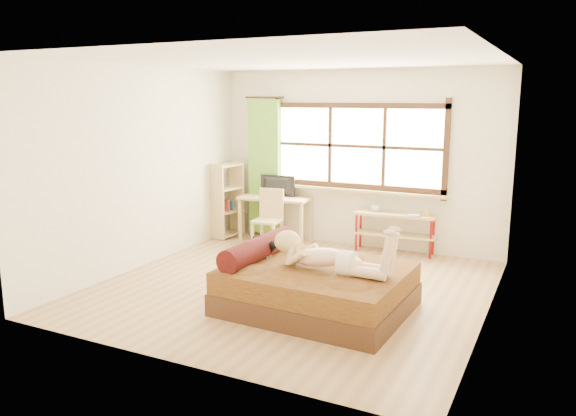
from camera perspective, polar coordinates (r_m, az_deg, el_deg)
The scene contains 18 objects.
floor at distance 6.93m, azimuth 0.44°, elevation -8.03°, with size 4.50×4.50×0.00m, color #9E754C.
ceiling at distance 6.56m, azimuth 0.48°, elevation 14.84°, with size 4.50×4.50×0.00m, color white.
wall_back at distance 8.68m, azimuth 7.01°, elevation 4.94°, with size 4.50×4.50×0.00m, color silver.
wall_front at distance 4.72m, azimuth -11.59°, elevation -0.42°, with size 4.50×4.50×0.00m, color silver.
wall_left at distance 7.86m, azimuth -14.50°, elevation 4.02°, with size 4.50×4.50×0.00m, color silver.
wall_right at distance 5.99m, azimuth 20.19°, elevation 1.55°, with size 4.50×4.50×0.00m, color silver.
window at distance 8.63m, azimuth 6.96°, elevation 5.97°, with size 2.80×0.16×1.46m.
curtain at distance 9.22m, azimuth -2.41°, elevation 4.13°, with size 0.55×0.10×2.20m, color #4F9127.
bed at distance 6.19m, azimuth 2.57°, elevation -7.91°, with size 1.96×1.59×0.72m.
woman at distance 5.92m, azimuth 4.16°, elevation -3.73°, with size 1.33×0.38×0.57m, color beige, non-canonical shape.
kitten at distance 6.46m, azimuth -2.52°, elevation -4.01°, with size 0.28×0.11×0.23m, color black, non-canonical shape.
desk at distance 9.01m, azimuth -1.33°, elevation 0.55°, with size 1.18×0.62×0.71m.
monitor at distance 9.01m, azimuth -1.19°, elevation 2.24°, with size 0.59×0.08×0.34m, color black.
chair at distance 8.68m, azimuth -1.92°, elevation -0.69°, with size 0.43×0.43×0.89m.
pipe_shelf at distance 8.45m, azimuth 10.86°, elevation -1.60°, with size 1.22×0.37×0.68m.
cup at distance 8.50m, azimuth 8.88°, elevation -0.03°, with size 0.12×0.12×0.10m, color gray.
book at distance 8.37m, azimuth 12.14°, elevation -0.60°, with size 0.18×0.24×0.02m, color gray.
bookshelf at distance 9.29m, azimuth -6.22°, elevation 0.84°, with size 0.38×0.57×1.23m.
Camera 1 is at (2.87, -5.89, 2.28)m, focal length 35.00 mm.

